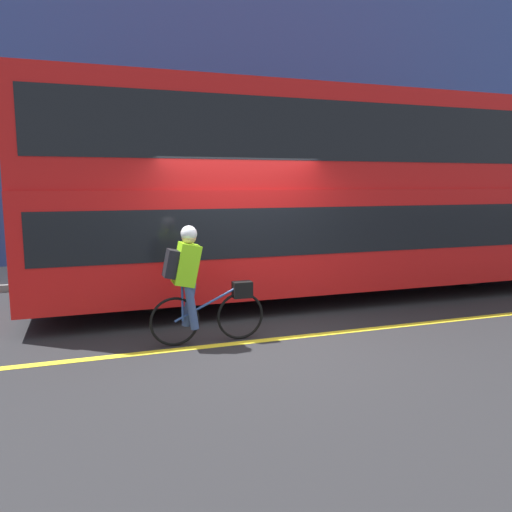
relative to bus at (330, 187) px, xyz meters
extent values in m
plane|color=#232326|center=(-2.09, -2.08, -2.05)|extent=(80.00, 80.00, 0.00)
cube|color=yellow|center=(-2.09, -2.23, -2.05)|extent=(50.00, 0.14, 0.01)
cube|color=gray|center=(-2.09, 3.50, -1.98)|extent=(60.00, 2.46, 0.14)
cube|color=#33478C|center=(-2.09, 4.88, 2.01)|extent=(60.00, 0.30, 8.13)
cylinder|color=black|center=(3.30, 0.00, -1.54)|extent=(1.03, 0.30, 1.03)
cylinder|color=black|center=(-3.30, 0.00, -1.54)|extent=(1.03, 0.30, 1.03)
cube|color=red|center=(0.00, 0.00, -0.89)|extent=(10.66, 2.43, 1.71)
cube|color=black|center=(0.00, 0.00, -0.68)|extent=(10.23, 2.45, 0.75)
cube|color=red|center=(0.00, 0.00, 0.80)|extent=(10.66, 2.34, 1.66)
cube|color=black|center=(0.00, 0.00, 0.89)|extent=(10.23, 2.36, 0.93)
torus|color=black|center=(-2.38, -2.05, -1.72)|extent=(0.66, 0.04, 0.66)
torus|color=black|center=(-3.28, -2.05, -1.72)|extent=(0.66, 0.04, 0.66)
cylinder|color=#2D4C8C|center=(-2.83, -2.05, -1.51)|extent=(0.91, 0.03, 0.45)
cylinder|color=#2D4C8C|center=(-3.17, -2.05, -1.48)|extent=(0.03, 0.03, 0.48)
cube|color=black|center=(-2.35, -2.05, -1.36)|extent=(0.26, 0.16, 0.22)
cube|color=#8CE019|center=(-3.11, -2.05, -0.97)|extent=(0.37, 0.32, 0.58)
cube|color=black|center=(-3.31, -2.05, -0.95)|extent=(0.21, 0.26, 0.38)
cylinder|color=#384C7A|center=(-3.07, -1.96, -1.53)|extent=(0.21, 0.11, 0.59)
cylinder|color=#384C7A|center=(-3.07, -2.14, -1.53)|extent=(0.19, 0.11, 0.59)
sphere|color=tan|center=(-3.07, -2.05, -0.62)|extent=(0.19, 0.19, 0.19)
sphere|color=silver|center=(-3.07, -2.05, -0.57)|extent=(0.21, 0.21, 0.21)
cylinder|color=#59595B|center=(2.87, 3.37, -0.64)|extent=(0.07, 0.07, 2.54)
cube|color=#1959B2|center=(2.87, 3.33, 0.40)|extent=(0.36, 0.02, 0.36)
camera|label=1|loc=(-4.32, -8.38, 0.07)|focal=35.00mm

